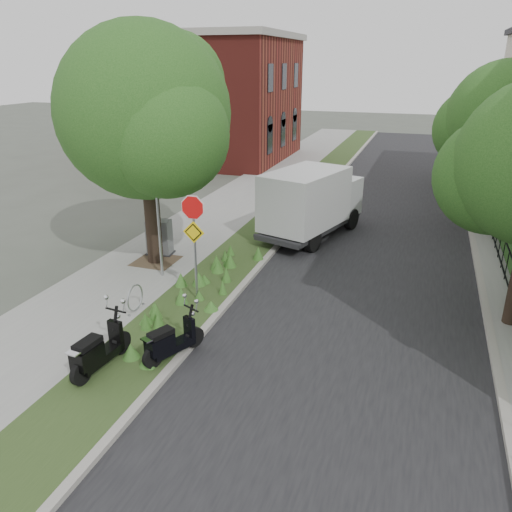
# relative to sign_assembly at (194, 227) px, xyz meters

# --- Properties ---
(ground) EXTENTS (120.00, 120.00, 0.00)m
(ground) POSITION_rel_sign_assembly_xyz_m (1.40, -0.58, -2.33)
(ground) COLOR #4C5147
(ground) RESTS_ON ground
(sidewalk_near) EXTENTS (3.50, 60.00, 0.12)m
(sidewalk_near) POSITION_rel_sign_assembly_xyz_m (-2.85, 9.42, -2.27)
(sidewalk_near) COLOR gray
(sidewalk_near) RESTS_ON ground
(verge) EXTENTS (2.00, 60.00, 0.12)m
(verge) POSITION_rel_sign_assembly_xyz_m (-0.10, 9.42, -2.27)
(verge) COLOR #30451D
(verge) RESTS_ON ground
(kerb_near) EXTENTS (0.20, 60.00, 0.13)m
(kerb_near) POSITION_rel_sign_assembly_xyz_m (0.90, 9.42, -2.26)
(kerb_near) COLOR #9E9991
(kerb_near) RESTS_ON ground
(road) EXTENTS (7.00, 60.00, 0.01)m
(road) POSITION_rel_sign_assembly_xyz_m (4.40, 9.42, -2.32)
(road) COLOR black
(road) RESTS_ON ground
(kerb_far) EXTENTS (0.20, 60.00, 0.13)m
(kerb_far) POSITION_rel_sign_assembly_xyz_m (7.90, 9.42, -2.26)
(kerb_far) COLOR #9E9991
(kerb_far) RESTS_ON ground
(street_tree_main) EXTENTS (6.21, 5.54, 7.66)m
(street_tree_main) POSITION_rel_sign_assembly_xyz_m (-2.68, 2.28, 2.48)
(street_tree_main) COLOR black
(street_tree_main) RESTS_ON ground
(bare_post) EXTENTS (0.08, 0.08, 4.00)m
(bare_post) POSITION_rel_sign_assembly_xyz_m (-1.80, 1.22, -0.21)
(bare_post) COLOR #A5A8AD
(bare_post) RESTS_ON ground
(bike_hoop) EXTENTS (0.06, 0.78, 0.77)m
(bike_hoop) POSITION_rel_sign_assembly_xyz_m (-1.30, -1.18, -1.83)
(bike_hoop) COLOR #A5A8AD
(bike_hoop) RESTS_ON ground
(sign_assembly) EXTENTS (0.94, 0.08, 3.22)m
(sign_assembly) POSITION_rel_sign_assembly_xyz_m (0.00, 0.00, 0.00)
(sign_assembly) COLOR #A5A8AD
(sign_assembly) RESTS_ON ground
(fence_far) EXTENTS (0.04, 24.00, 1.00)m
(fence_far) POSITION_rel_sign_assembly_xyz_m (8.60, 9.42, -1.66)
(fence_far) COLOR black
(fence_far) RESTS_ON ground
(hedge_far) EXTENTS (1.00, 24.00, 1.10)m
(hedge_far) POSITION_rel_sign_assembly_xyz_m (9.30, 9.42, -1.66)
(hedge_far) COLOR #214C1B
(hedge_far) RESTS_ON footpath_far
(brick_building) EXTENTS (9.40, 10.40, 8.30)m
(brick_building) POSITION_rel_sign_assembly_xyz_m (-8.10, 21.42, 1.88)
(brick_building) COLOR maroon
(brick_building) RESTS_ON ground
(far_tree_b) EXTENTS (4.83, 4.31, 6.56)m
(far_tree_b) POSITION_rel_sign_assembly_xyz_m (8.34, 9.46, 2.04)
(far_tree_b) COLOR black
(far_tree_b) RESTS_ON ground
(far_tree_c) EXTENTS (4.37, 3.89, 5.93)m
(far_tree_c) POSITION_rel_sign_assembly_xyz_m (8.34, 17.46, 1.63)
(far_tree_c) COLOR black
(far_tree_c) RESTS_ON ground
(scooter_near) EXTENTS (0.50, 1.89, 0.90)m
(scooter_near) POSITION_rel_sign_assembly_xyz_m (-0.53, -4.04, -1.77)
(scooter_near) COLOR black
(scooter_near) RESTS_ON ground
(scooter_far) EXTENTS (0.86, 1.61, 0.82)m
(scooter_far) POSITION_rel_sign_assembly_xyz_m (0.72, -3.08, -1.81)
(scooter_far) COLOR black
(scooter_far) RESTS_ON ground
(box_truck) EXTENTS (3.36, 5.49, 2.33)m
(box_truck) POSITION_rel_sign_assembly_xyz_m (1.77, 6.77, -0.81)
(box_truck) COLOR #262628
(box_truck) RESTS_ON ground
(utility_cabinet) EXTENTS (1.00, 0.73, 1.24)m
(utility_cabinet) POSITION_rel_sign_assembly_xyz_m (-2.81, 2.92, -1.61)
(utility_cabinet) COLOR #262628
(utility_cabinet) RESTS_ON ground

